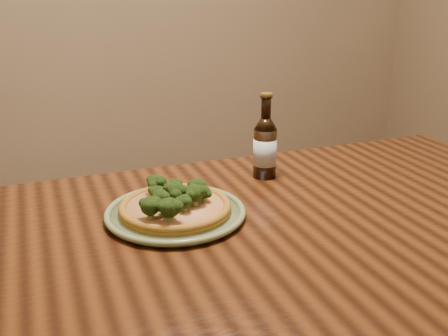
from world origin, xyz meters
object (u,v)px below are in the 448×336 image
object	(u,v)px
pizza	(175,205)
table	(264,265)
plate	(175,213)
beer_bottle	(265,147)

from	to	relation	value
pizza	table	bearing A→B (deg)	-34.58
table	plate	bearing A→B (deg)	144.84
plate	beer_bottle	xyz separation A→B (m)	(0.29, 0.16, 0.07)
plate	pizza	world-z (taller)	pizza
pizza	plate	bearing A→B (deg)	48.10
plate	beer_bottle	world-z (taller)	beer_bottle
beer_bottle	pizza	bearing A→B (deg)	-157.85
plate	beer_bottle	size ratio (longest dim) A/B	1.38
beer_bottle	plate	bearing A→B (deg)	-157.97
table	beer_bottle	xyz separation A→B (m)	(0.13, 0.28, 0.18)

